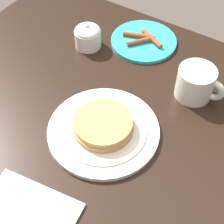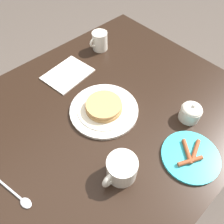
{
  "view_description": "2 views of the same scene",
  "coord_description": "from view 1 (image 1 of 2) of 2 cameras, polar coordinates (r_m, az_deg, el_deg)",
  "views": [
    {
      "loc": [
        0.25,
        -0.4,
        1.43
      ],
      "look_at": [
        -0.03,
        0.04,
        0.8
      ],
      "focal_mm": 55.0,
      "sensor_mm": 36.0,
      "label": 1
    },
    {
      "loc": [
        0.3,
        0.39,
        1.44
      ],
      "look_at": [
        -0.03,
        0.04,
        0.8
      ],
      "focal_mm": 35.0,
      "sensor_mm": 36.0,
      "label": 2
    }
  ],
  "objects": [
    {
      "name": "side_plate_bacon",
      "position": [
        1.04,
        5.28,
        11.72
      ],
      "size": [
        0.19,
        0.19,
        0.02
      ],
      "color": "#2DADBC",
      "rests_on": "dining_table"
    },
    {
      "name": "pancake_plate",
      "position": [
        0.8,
        -1.44,
        -2.73
      ],
      "size": [
        0.26,
        0.26,
        0.04
      ],
      "color": "white",
      "rests_on": "dining_table"
    },
    {
      "name": "napkin",
      "position": [
        0.72,
        -14.47,
        -16.76
      ],
      "size": [
        0.21,
        0.18,
        0.01
      ],
      "color": "silver",
      "rests_on": "dining_table"
    },
    {
      "name": "dining_table",
      "position": [
        0.92,
        0.44,
        -8.93
      ],
      "size": [
        1.16,
        0.93,
        0.77
      ],
      "color": "black",
      "rests_on": "ground_plane"
    },
    {
      "name": "coffee_mug",
      "position": [
        0.88,
        13.86,
        4.7
      ],
      "size": [
        0.13,
        0.09,
        0.08
      ],
      "color": "silver",
      "rests_on": "dining_table"
    },
    {
      "name": "sugar_bowl",
      "position": [
        1.01,
        -4.06,
        12.51
      ],
      "size": [
        0.08,
        0.08,
        0.08
      ],
      "color": "silver",
      "rests_on": "dining_table"
    }
  ]
}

